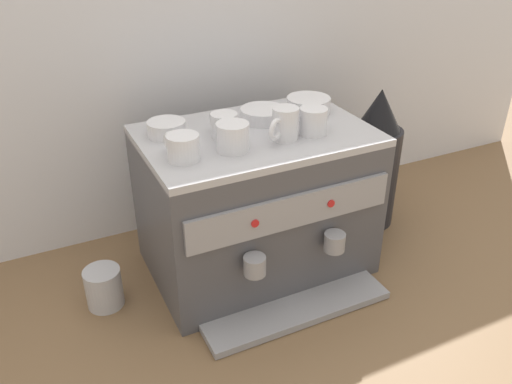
{
  "coord_description": "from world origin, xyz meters",
  "views": [
    {
      "loc": [
        -0.57,
        -1.17,
        0.97
      ],
      "look_at": [
        0.0,
        0.0,
        0.24
      ],
      "focal_mm": 37.14,
      "sensor_mm": 36.0,
      "label": 1
    }
  ],
  "objects_px": {
    "espresso_machine": "(257,203)",
    "ceramic_cup_4": "(314,121)",
    "coffee_grinder": "(374,162)",
    "ceramic_cup_0": "(182,147)",
    "milk_pitcher": "(104,288)",
    "ceramic_bowl_0": "(263,115)",
    "ceramic_cup_2": "(232,136)",
    "ceramic_cup_3": "(223,125)",
    "ceramic_bowl_1": "(167,129)",
    "ceramic_cup_1": "(284,124)",
    "ceramic_bowl_2": "(308,105)"
  },
  "relations": [
    {
      "from": "ceramic_cup_2",
      "to": "ceramic_bowl_1",
      "type": "distance_m",
      "value": 0.2
    },
    {
      "from": "espresso_machine",
      "to": "ceramic_cup_3",
      "type": "distance_m",
      "value": 0.26
    },
    {
      "from": "ceramic_cup_2",
      "to": "ceramic_bowl_1",
      "type": "height_order",
      "value": "ceramic_cup_2"
    },
    {
      "from": "ceramic_bowl_1",
      "to": "ceramic_bowl_2",
      "type": "height_order",
      "value": "ceramic_bowl_2"
    },
    {
      "from": "espresso_machine",
      "to": "ceramic_cup_0",
      "type": "height_order",
      "value": "ceramic_cup_0"
    },
    {
      "from": "espresso_machine",
      "to": "ceramic_bowl_1",
      "type": "height_order",
      "value": "ceramic_bowl_1"
    },
    {
      "from": "ceramic_cup_1",
      "to": "coffee_grinder",
      "type": "distance_m",
      "value": 0.49
    },
    {
      "from": "milk_pitcher",
      "to": "ceramic_cup_2",
      "type": "bearing_deg",
      "value": -13.14
    },
    {
      "from": "ceramic_cup_3",
      "to": "ceramic_bowl_2",
      "type": "height_order",
      "value": "ceramic_cup_3"
    },
    {
      "from": "espresso_machine",
      "to": "ceramic_cup_3",
      "type": "height_order",
      "value": "ceramic_cup_3"
    },
    {
      "from": "espresso_machine",
      "to": "ceramic_bowl_0",
      "type": "bearing_deg",
      "value": 53.25
    },
    {
      "from": "ceramic_cup_2",
      "to": "coffee_grinder",
      "type": "distance_m",
      "value": 0.61
    },
    {
      "from": "ceramic_cup_0",
      "to": "ceramic_bowl_0",
      "type": "xyz_separation_m",
      "value": [
        0.28,
        0.14,
        -0.02
      ]
    },
    {
      "from": "ceramic_cup_1",
      "to": "ceramic_cup_3",
      "type": "bearing_deg",
      "value": 146.87
    },
    {
      "from": "ceramic_cup_3",
      "to": "ceramic_cup_4",
      "type": "xyz_separation_m",
      "value": [
        0.22,
        -0.08,
        0.0
      ]
    },
    {
      "from": "ceramic_cup_4",
      "to": "milk_pitcher",
      "type": "relative_size",
      "value": 0.87
    },
    {
      "from": "ceramic_cup_3",
      "to": "coffee_grinder",
      "type": "xyz_separation_m",
      "value": [
        0.54,
        0.04,
        -0.24
      ]
    },
    {
      "from": "ceramic_cup_3",
      "to": "ceramic_bowl_2",
      "type": "bearing_deg",
      "value": 10.86
    },
    {
      "from": "ceramic_cup_0",
      "to": "milk_pitcher",
      "type": "distance_m",
      "value": 0.47
    },
    {
      "from": "ceramic_cup_0",
      "to": "milk_pitcher",
      "type": "bearing_deg",
      "value": 160.06
    },
    {
      "from": "ceramic_cup_1",
      "to": "ceramic_bowl_0",
      "type": "distance_m",
      "value": 0.15
    },
    {
      "from": "ceramic_cup_0",
      "to": "ceramic_cup_2",
      "type": "relative_size",
      "value": 0.93
    },
    {
      "from": "ceramic_bowl_1",
      "to": "coffee_grinder",
      "type": "relative_size",
      "value": 0.21
    },
    {
      "from": "ceramic_cup_1",
      "to": "ceramic_bowl_2",
      "type": "height_order",
      "value": "ceramic_cup_1"
    },
    {
      "from": "ceramic_cup_4",
      "to": "milk_pitcher",
      "type": "distance_m",
      "value": 0.71
    },
    {
      "from": "ceramic_cup_2",
      "to": "ceramic_cup_4",
      "type": "xyz_separation_m",
      "value": [
        0.23,
        0.0,
        0.0
      ]
    },
    {
      "from": "espresso_machine",
      "to": "ceramic_cup_1",
      "type": "bearing_deg",
      "value": -58.17
    },
    {
      "from": "espresso_machine",
      "to": "coffee_grinder",
      "type": "relative_size",
      "value": 1.31
    },
    {
      "from": "ceramic_bowl_0",
      "to": "milk_pitcher",
      "type": "bearing_deg",
      "value": -173.16
    },
    {
      "from": "ceramic_cup_4",
      "to": "coffee_grinder",
      "type": "relative_size",
      "value": 0.21
    },
    {
      "from": "ceramic_bowl_1",
      "to": "ceramic_bowl_2",
      "type": "bearing_deg",
      "value": -2.08
    },
    {
      "from": "milk_pitcher",
      "to": "coffee_grinder",
      "type": "bearing_deg",
      "value": 2.76
    },
    {
      "from": "coffee_grinder",
      "to": "ceramic_cup_3",
      "type": "bearing_deg",
      "value": -175.67
    },
    {
      "from": "espresso_machine",
      "to": "ceramic_cup_4",
      "type": "bearing_deg",
      "value": -27.27
    },
    {
      "from": "ceramic_cup_2",
      "to": "ceramic_bowl_0",
      "type": "height_order",
      "value": "ceramic_cup_2"
    },
    {
      "from": "espresso_machine",
      "to": "ceramic_cup_0",
      "type": "distance_m",
      "value": 0.34
    },
    {
      "from": "ceramic_cup_0",
      "to": "coffee_grinder",
      "type": "xyz_separation_m",
      "value": [
        0.68,
        0.12,
        -0.24
      ]
    },
    {
      "from": "ceramic_cup_3",
      "to": "ceramic_bowl_2",
      "type": "relative_size",
      "value": 0.84
    },
    {
      "from": "ceramic_cup_1",
      "to": "ceramic_bowl_1",
      "type": "height_order",
      "value": "ceramic_cup_1"
    },
    {
      "from": "ceramic_cup_3",
      "to": "espresso_machine",
      "type": "bearing_deg",
      "value": -10.12
    },
    {
      "from": "ceramic_bowl_2",
      "to": "ceramic_bowl_0",
      "type": "bearing_deg",
      "value": 178.87
    },
    {
      "from": "ceramic_bowl_2",
      "to": "ceramic_cup_4",
      "type": "bearing_deg",
      "value": -115.92
    },
    {
      "from": "ceramic_cup_0",
      "to": "ceramic_bowl_1",
      "type": "bearing_deg",
      "value": 86.58
    },
    {
      "from": "ceramic_cup_2",
      "to": "coffee_grinder",
      "type": "bearing_deg",
      "value": 12.84
    },
    {
      "from": "ceramic_cup_0",
      "to": "ceramic_cup_1",
      "type": "relative_size",
      "value": 1.09
    },
    {
      "from": "ceramic_cup_3",
      "to": "ceramic_bowl_1",
      "type": "relative_size",
      "value": 1.05
    },
    {
      "from": "espresso_machine",
      "to": "ceramic_cup_4",
      "type": "relative_size",
      "value": 6.28
    },
    {
      "from": "ceramic_cup_1",
      "to": "ceramic_cup_0",
      "type": "bearing_deg",
      "value": 179.45
    },
    {
      "from": "ceramic_cup_4",
      "to": "ceramic_bowl_1",
      "type": "bearing_deg",
      "value": 156.31
    },
    {
      "from": "ceramic_cup_1",
      "to": "coffee_grinder",
      "type": "height_order",
      "value": "ceramic_cup_1"
    }
  ]
}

